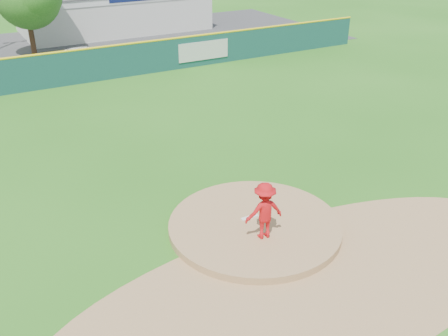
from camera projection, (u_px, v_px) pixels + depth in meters
ground at (255, 229)px, 15.97m from camera, size 120.00×120.00×0.00m
pitchers_mound at (255, 229)px, 15.97m from camera, size 5.50×5.50×0.50m
pitching_rubber at (250, 217)px, 16.08m from camera, size 0.60×0.15×0.04m
infield_dirt_arc at (314, 282)px, 13.64m from camera, size 15.40×15.40×0.01m
parking_lot at (58, 50)px, 36.91m from camera, size 44.00×16.00×0.02m
pitcher at (264, 211)px, 14.76m from camera, size 1.26×0.84×1.82m
van at (88, 58)px, 32.10m from camera, size 5.14×2.82×1.36m
pool_building_grp at (113, 10)px, 42.65m from camera, size 15.20×8.20×3.31m
fence_banners at (79, 67)px, 29.10m from camera, size 19.93×0.04×1.20m
outfield_fence at (91, 64)px, 29.43m from camera, size 40.00×0.14×2.07m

